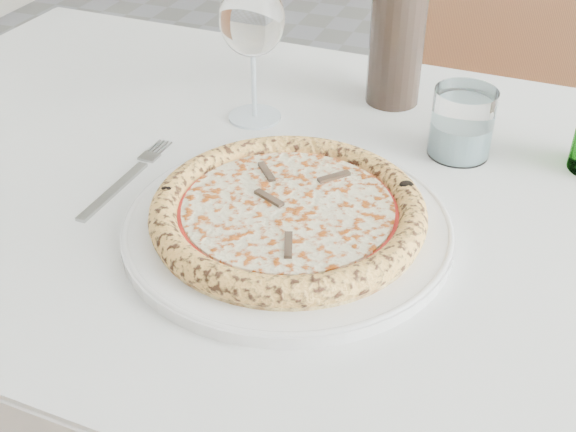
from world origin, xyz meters
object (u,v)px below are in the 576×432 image
Objects in this scene: plate at (288,224)px; wine_bottle at (400,11)px; pizza at (288,211)px; wine_glass at (252,22)px; dining_table at (315,246)px; chair_far at (466,98)px; tumbler at (461,127)px.

wine_bottle reaches higher than plate.
wine_bottle is at bearing 85.50° from pizza.
wine_bottle is at bearing 36.26° from wine_glass.
wine_glass reaches higher than plate.
plate is at bearing -94.50° from wine_bottle.
plate is 0.30m from wine_glass.
dining_table is 0.34m from wine_bottle.
pizza is at bearing -95.46° from chair_far.
dining_table is 4.47× the size of wine_bottle.
wine_bottle reaches higher than chair_far.
plate is at bearing -90.00° from dining_table.
chair_far is at bearing 83.88° from wine_bottle.
wine_glass is at bearing 120.47° from plate.
chair_far is 2.96× the size of wine_bottle.
wine_glass is 0.21m from wine_bottle.
dining_table is 7.30× the size of wine_glass.
dining_table is 0.24m from tumbler.
tumbler reaches higher than pizza.
chair_far reaches higher than plate.
tumbler is (0.28, 0.00, -0.10)m from wine_glass.
dining_table is at bearing 90.00° from plate.
dining_table is 3.88× the size of plate.
chair_far is 0.77m from wine_glass.
dining_table is 1.51× the size of chair_far.
chair_far reaches higher than dining_table.
plate is 1.21× the size of pizza.
pizza is 0.28m from tumbler.
wine_bottle is (0.03, 0.36, 0.13)m from plate.
pizza is at bearing 160.64° from plate.
wine_bottle is (0.03, 0.26, 0.23)m from dining_table.
plate is at bearing -59.53° from wine_glass.
chair_far is 0.70m from tumbler.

